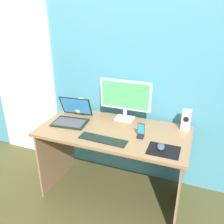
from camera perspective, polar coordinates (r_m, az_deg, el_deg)
ground_plane at (r=2.61m, az=0.37°, el=-18.56°), size 8.00×8.00×0.00m
wall_back at (r=2.37m, az=4.01°, el=11.40°), size 6.00×0.04×2.50m
door_left at (r=3.03m, az=-20.38°, el=8.01°), size 0.82×0.02×2.02m
desk at (r=2.26m, az=0.40°, el=-7.72°), size 1.37×0.68×0.73m
monitor at (r=2.31m, az=3.19°, el=3.43°), size 0.51×0.14×0.40m
speaker_right at (r=2.26m, az=17.32°, el=-1.81°), size 0.08×0.08×0.19m
laptop at (r=2.36m, az=-9.54°, el=-1.16°), size 0.35×0.35×0.22m
fishbowl at (r=2.52m, az=-7.61°, el=1.49°), size 0.17×0.17×0.17m
keyboard_external at (r=2.02m, az=-2.22°, el=-6.59°), size 0.42×0.13×0.01m
mousepad at (r=1.93m, az=12.23°, el=-8.96°), size 0.25×0.20×0.00m
mouse at (r=1.93m, az=11.63°, el=-8.13°), size 0.07×0.11×0.04m
phone_in_dock at (r=2.05m, az=6.90°, el=-4.88°), size 0.06×0.05×0.14m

